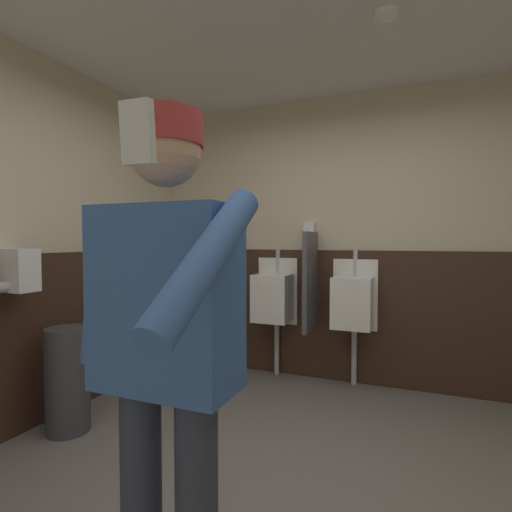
{
  "coord_description": "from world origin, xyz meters",
  "views": [
    {
      "loc": [
        0.62,
        -1.82,
        1.32
      ],
      "look_at": [
        -0.07,
        -0.14,
        1.25
      ],
      "focal_mm": 27.82,
      "sensor_mm": 36.0,
      "label": 1
    }
  ],
  "objects_px": {
    "urinal_middle": "(353,302)",
    "person": "(165,328)",
    "hand_dryer": "(17,271)",
    "cell_phone": "(138,133)",
    "trash_bin": "(68,380)",
    "soap_dispenser": "(309,231)",
    "urinal_left": "(274,297)"
  },
  "relations": [
    {
      "from": "urinal_middle",
      "to": "person",
      "type": "relative_size",
      "value": 0.72
    },
    {
      "from": "person",
      "to": "hand_dryer",
      "type": "distance_m",
      "value": 1.78
    },
    {
      "from": "urinal_middle",
      "to": "hand_dryer",
      "type": "relative_size",
      "value": 4.43
    },
    {
      "from": "urinal_middle",
      "to": "hand_dryer",
      "type": "xyz_separation_m",
      "value": [
        -1.87,
        -1.8,
        0.35
      ]
    },
    {
      "from": "person",
      "to": "cell_phone",
      "type": "height_order",
      "value": "person"
    },
    {
      "from": "trash_bin",
      "to": "urinal_middle",
      "type": "bearing_deg",
      "value": 42.92
    },
    {
      "from": "urinal_middle",
      "to": "cell_phone",
      "type": "relative_size",
      "value": 11.27
    },
    {
      "from": "soap_dispenser",
      "to": "urinal_middle",
      "type": "bearing_deg",
      "value": -15.42
    },
    {
      "from": "person",
      "to": "trash_bin",
      "type": "height_order",
      "value": "person"
    },
    {
      "from": "urinal_left",
      "to": "cell_phone",
      "type": "distance_m",
      "value": 3.2
    },
    {
      "from": "soap_dispenser",
      "to": "trash_bin",
      "type": "bearing_deg",
      "value": -126.65
    },
    {
      "from": "urinal_middle",
      "to": "person",
      "type": "xyz_separation_m",
      "value": [
        -0.23,
        -2.5,
        0.26
      ]
    },
    {
      "from": "urinal_middle",
      "to": "cell_phone",
      "type": "bearing_deg",
      "value": -88.61
    },
    {
      "from": "hand_dryer",
      "to": "soap_dispenser",
      "type": "height_order",
      "value": "soap_dispenser"
    },
    {
      "from": "cell_phone",
      "to": "hand_dryer",
      "type": "relative_size",
      "value": 0.39
    },
    {
      "from": "hand_dryer",
      "to": "soap_dispenser",
      "type": "bearing_deg",
      "value": 53.23
    },
    {
      "from": "cell_phone",
      "to": "trash_bin",
      "type": "xyz_separation_m",
      "value": [
        -1.77,
        1.43,
        -1.15
      ]
    },
    {
      "from": "urinal_left",
      "to": "person",
      "type": "distance_m",
      "value": 2.57
    },
    {
      "from": "soap_dispenser",
      "to": "cell_phone",
      "type": "bearing_deg",
      "value": -80.8
    },
    {
      "from": "trash_bin",
      "to": "cell_phone",
      "type": "bearing_deg",
      "value": -38.95
    },
    {
      "from": "person",
      "to": "hand_dryer",
      "type": "bearing_deg",
      "value": 156.91
    },
    {
      "from": "trash_bin",
      "to": "soap_dispenser",
      "type": "distance_m",
      "value": 2.36
    },
    {
      "from": "urinal_left",
      "to": "urinal_middle",
      "type": "relative_size",
      "value": 1.0
    },
    {
      "from": "urinal_middle",
      "to": "soap_dispenser",
      "type": "distance_m",
      "value": 0.78
    },
    {
      "from": "person",
      "to": "cell_phone",
      "type": "xyz_separation_m",
      "value": [
        0.3,
        -0.5,
        0.48
      ]
    },
    {
      "from": "person",
      "to": "cell_phone",
      "type": "relative_size",
      "value": 15.73
    },
    {
      "from": "urinal_left",
      "to": "trash_bin",
      "type": "distance_m",
      "value": 1.88
    },
    {
      "from": "urinal_middle",
      "to": "cell_phone",
      "type": "xyz_separation_m",
      "value": [
        0.07,
        -3.0,
        0.73
      ]
    },
    {
      "from": "urinal_left",
      "to": "person",
      "type": "relative_size",
      "value": 0.72
    },
    {
      "from": "person",
      "to": "hand_dryer",
      "type": "height_order",
      "value": "person"
    },
    {
      "from": "trash_bin",
      "to": "urinal_left",
      "type": "bearing_deg",
      "value": 59.07
    },
    {
      "from": "trash_bin",
      "to": "hand_dryer",
      "type": "xyz_separation_m",
      "value": [
        -0.17,
        -0.23,
        0.76
      ]
    }
  ]
}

